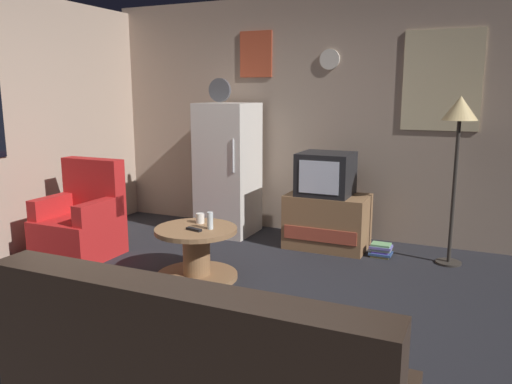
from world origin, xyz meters
The scene contains 12 objects.
ground_plane centered at (0.00, 0.00, 0.00)m, with size 12.00×12.00×0.00m, color #232328.
wall_with_art centered at (0.01, 2.45, 1.34)m, with size 5.20×0.12×2.67m.
fridge centered at (-0.88, 2.00, 0.75)m, with size 0.60×0.62×1.77m.
tv_stand centered at (0.33, 1.91, 0.28)m, with size 0.84×0.53×0.57m.
crt_tv centered at (0.31, 1.91, 0.79)m, with size 0.54×0.51×0.44m.
standing_lamp centered at (1.56, 1.88, 1.36)m, with size 0.32×0.32×1.59m.
coffee_table centered at (-0.45, 0.55, 0.23)m, with size 0.72×0.72×0.46m.
wine_glass centered at (-0.32, 0.57, 0.54)m, with size 0.05×0.05×0.15m, color silver.
mug_ceramic_white centered at (-0.50, 0.70, 0.51)m, with size 0.08×0.08×0.09m, color silver.
remote_control centered at (-0.42, 0.46, 0.47)m, with size 0.15×0.04×0.02m, color black.
armchair centered at (-1.83, 0.64, 0.34)m, with size 0.68×0.68×0.96m.
book_stack centered at (0.92, 1.83, 0.07)m, with size 0.22×0.17×0.13m.
Camera 1 is at (1.79, -3.14, 1.63)m, focal length 35.76 mm.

